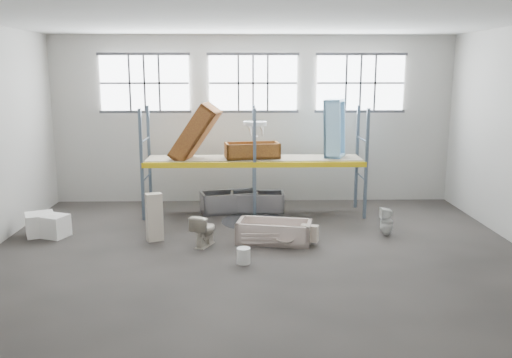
{
  "coord_description": "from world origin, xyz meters",
  "views": [
    {
      "loc": [
        -0.32,
        -11.09,
        3.98
      ],
      "look_at": [
        0.0,
        1.5,
        1.4
      ],
      "focal_mm": 37.4,
      "sensor_mm": 36.0,
      "label": 1
    }
  ],
  "objects_px": {
    "toilet_beige": "(204,230)",
    "cistern_tall": "(154,217)",
    "bucket": "(244,256)",
    "carton_near": "(54,226)",
    "bathtub_beige": "(274,232)",
    "toilet_white": "(387,221)",
    "blue_tub_upright": "(335,128)",
    "steel_tub_left": "(229,202)",
    "rust_tub_flat": "(252,150)",
    "steel_tub_right": "(257,202)"
  },
  "relations": [
    {
      "from": "cistern_tall",
      "to": "blue_tub_upright",
      "type": "xyz_separation_m",
      "value": [
        4.64,
        2.46,
        1.82
      ]
    },
    {
      "from": "cistern_tall",
      "to": "rust_tub_flat",
      "type": "xyz_separation_m",
      "value": [
        2.36,
        2.28,
        1.25
      ]
    },
    {
      "from": "bathtub_beige",
      "to": "bucket",
      "type": "relative_size",
      "value": 5.12
    },
    {
      "from": "cistern_tall",
      "to": "bucket",
      "type": "bearing_deg",
      "value": -59.39
    },
    {
      "from": "cistern_tall",
      "to": "steel_tub_left",
      "type": "distance_m",
      "value": 3.1
    },
    {
      "from": "steel_tub_right",
      "to": "carton_near",
      "type": "height_order",
      "value": "steel_tub_right"
    },
    {
      "from": "bathtub_beige",
      "to": "toilet_white",
      "type": "bearing_deg",
      "value": 21.45
    },
    {
      "from": "toilet_beige",
      "to": "cistern_tall",
      "type": "xyz_separation_m",
      "value": [
        -1.2,
        0.41,
        0.2
      ]
    },
    {
      "from": "carton_near",
      "to": "blue_tub_upright",
      "type": "bearing_deg",
      "value": 16.35
    },
    {
      "from": "toilet_beige",
      "to": "steel_tub_left",
      "type": "distance_m",
      "value": 3.03
    },
    {
      "from": "toilet_white",
      "to": "carton_near",
      "type": "xyz_separation_m",
      "value": [
        -8.11,
        0.08,
        -0.08
      ]
    },
    {
      "from": "toilet_beige",
      "to": "cistern_tall",
      "type": "height_order",
      "value": "cistern_tall"
    },
    {
      "from": "cistern_tall",
      "to": "bucket",
      "type": "relative_size",
      "value": 3.42
    },
    {
      "from": "cistern_tall",
      "to": "toilet_beige",
      "type": "bearing_deg",
      "value": -41.22
    },
    {
      "from": "steel_tub_right",
      "to": "steel_tub_left",
      "type": "bearing_deg",
      "value": -178.79
    },
    {
      "from": "toilet_white",
      "to": "steel_tub_right",
      "type": "bearing_deg",
      "value": -126.6
    },
    {
      "from": "toilet_white",
      "to": "blue_tub_upright",
      "type": "bearing_deg",
      "value": -155.87
    },
    {
      "from": "blue_tub_upright",
      "to": "bucket",
      "type": "relative_size",
      "value": 4.75
    },
    {
      "from": "bathtub_beige",
      "to": "carton_near",
      "type": "relative_size",
      "value": 2.75
    },
    {
      "from": "bathtub_beige",
      "to": "bucket",
      "type": "distance_m",
      "value": 1.59
    },
    {
      "from": "toilet_white",
      "to": "steel_tub_left",
      "type": "distance_m",
      "value": 4.53
    },
    {
      "from": "cistern_tall",
      "to": "steel_tub_left",
      "type": "relative_size",
      "value": 0.72
    },
    {
      "from": "carton_near",
      "to": "cistern_tall",
      "type": "bearing_deg",
      "value": -8.21
    },
    {
      "from": "bucket",
      "to": "toilet_beige",
      "type": "bearing_deg",
      "value": 127.39
    },
    {
      "from": "bathtub_beige",
      "to": "toilet_beige",
      "type": "distance_m",
      "value": 1.65
    },
    {
      "from": "carton_near",
      "to": "steel_tub_left",
      "type": "bearing_deg",
      "value": 27.72
    },
    {
      "from": "cistern_tall",
      "to": "carton_near",
      "type": "height_order",
      "value": "cistern_tall"
    },
    {
      "from": "toilet_beige",
      "to": "bucket",
      "type": "relative_size",
      "value": 2.24
    },
    {
      "from": "steel_tub_left",
      "to": "carton_near",
      "type": "relative_size",
      "value": 2.54
    },
    {
      "from": "blue_tub_upright",
      "to": "carton_near",
      "type": "bearing_deg",
      "value": -163.65
    },
    {
      "from": "rust_tub_flat",
      "to": "blue_tub_upright",
      "type": "bearing_deg",
      "value": 4.26
    },
    {
      "from": "steel_tub_left",
      "to": "steel_tub_right",
      "type": "distance_m",
      "value": 0.8
    },
    {
      "from": "bathtub_beige",
      "to": "blue_tub_upright",
      "type": "bearing_deg",
      "value": 67.47
    },
    {
      "from": "bucket",
      "to": "carton_near",
      "type": "height_order",
      "value": "carton_near"
    },
    {
      "from": "bathtub_beige",
      "to": "toilet_beige",
      "type": "xyz_separation_m",
      "value": [
        -1.63,
        -0.23,
        0.12
      ]
    },
    {
      "from": "toilet_beige",
      "to": "rust_tub_flat",
      "type": "bearing_deg",
      "value": -89.39
    },
    {
      "from": "bathtub_beige",
      "to": "steel_tub_right",
      "type": "relative_size",
      "value": 1.13
    },
    {
      "from": "steel_tub_left",
      "to": "rust_tub_flat",
      "type": "xyz_separation_m",
      "value": [
        0.65,
        -0.29,
        1.53
      ]
    },
    {
      "from": "cistern_tall",
      "to": "carton_near",
      "type": "bearing_deg",
      "value": 149.54
    },
    {
      "from": "bathtub_beige",
      "to": "toilet_beige",
      "type": "relative_size",
      "value": 2.28
    },
    {
      "from": "steel_tub_left",
      "to": "steel_tub_right",
      "type": "relative_size",
      "value": 1.05
    },
    {
      "from": "rust_tub_flat",
      "to": "blue_tub_upright",
      "type": "relative_size",
      "value": 0.92
    },
    {
      "from": "toilet_white",
      "to": "carton_near",
      "type": "height_order",
      "value": "toilet_white"
    },
    {
      "from": "rust_tub_flat",
      "to": "steel_tub_left",
      "type": "bearing_deg",
      "value": 156.1
    },
    {
      "from": "toilet_white",
      "to": "steel_tub_left",
      "type": "relative_size",
      "value": 0.44
    },
    {
      "from": "toilet_beige",
      "to": "cistern_tall",
      "type": "distance_m",
      "value": 1.29
    },
    {
      "from": "steel_tub_right",
      "to": "carton_near",
      "type": "xyz_separation_m",
      "value": [
        -5.01,
        -2.23,
        -0.01
      ]
    },
    {
      "from": "blue_tub_upright",
      "to": "steel_tub_right",
      "type": "bearing_deg",
      "value": 176.41
    },
    {
      "from": "steel_tub_right",
      "to": "blue_tub_upright",
      "type": "bearing_deg",
      "value": -3.59
    },
    {
      "from": "toilet_white",
      "to": "bucket",
      "type": "xyz_separation_m",
      "value": [
        -3.51,
        -1.87,
        -0.18
      ]
    }
  ]
}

